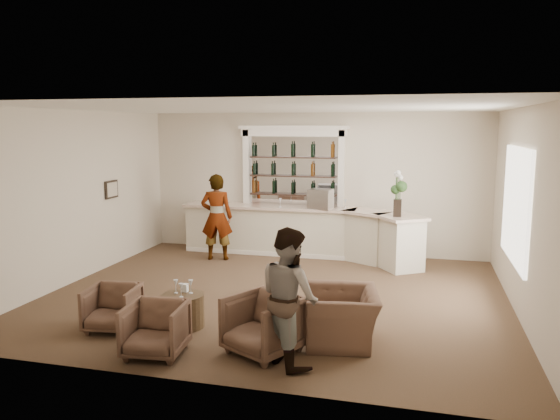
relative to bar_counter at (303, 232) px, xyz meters
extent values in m
plane|color=brown|center=(0.16, -3.00, -0.57)|extent=(8.00, 8.00, 0.00)
cube|color=beige|center=(0.16, 0.50, 1.08)|extent=(8.00, 0.04, 3.30)
cube|color=beige|center=(-3.84, -3.00, 1.08)|extent=(0.04, 7.00, 3.30)
cube|color=beige|center=(4.16, -3.00, 1.08)|extent=(0.04, 7.00, 3.30)
cube|color=white|center=(0.16, -3.00, 2.73)|extent=(8.00, 7.00, 0.04)
cube|color=white|center=(4.13, -2.50, 1.13)|extent=(0.05, 2.40, 1.90)
cube|color=black|center=(-3.81, -1.80, 1.08)|extent=(0.04, 0.46, 0.38)
cube|color=#C4B39C|center=(-3.78, -1.80, 1.08)|extent=(0.01, 0.38, 0.30)
cube|color=beige|center=(-0.84, 0.15, -0.03)|extent=(4.00, 0.70, 1.08)
cube|color=beige|center=(-0.84, 0.13, 0.54)|extent=(4.10, 0.82, 0.06)
cube|color=beige|center=(1.51, -0.08, -0.03)|extent=(1.12, 1.04, 1.08)
cube|color=beige|center=(1.51, -0.10, 0.54)|extent=(1.27, 1.19, 0.06)
cube|color=beige|center=(2.21, -0.60, -0.03)|extent=(1.08, 1.14, 1.08)
cube|color=beige|center=(2.21, -0.62, 0.54)|extent=(1.24, 1.29, 0.06)
cube|color=white|center=(-0.84, -0.18, -0.52)|extent=(4.00, 0.06, 0.10)
cube|color=white|center=(-0.34, 0.48, 1.38)|extent=(2.15, 0.02, 1.65)
cube|color=white|center=(-1.49, 0.42, 0.88)|extent=(0.14, 0.16, 2.90)
cube|color=white|center=(0.81, 0.42, 0.88)|extent=(0.14, 0.16, 2.90)
cube|color=white|center=(-0.34, 0.42, 2.27)|extent=(2.52, 0.16, 0.18)
cube|color=white|center=(-0.34, 0.42, 2.39)|extent=(2.64, 0.20, 0.08)
cube|color=#301F18|center=(-0.34, 0.37, 0.81)|extent=(2.05, 0.20, 0.03)
cube|color=#301F18|center=(-0.34, 0.37, 1.25)|extent=(2.05, 0.20, 0.03)
cube|color=#301F18|center=(-0.34, 0.37, 1.69)|extent=(2.05, 0.20, 0.03)
cylinder|color=#47341F|center=(-0.79, -4.86, -0.32)|extent=(0.64, 0.64, 0.50)
imported|color=gray|center=(-1.81, -0.78, 0.40)|extent=(0.79, 0.60, 1.94)
imported|color=gray|center=(1.06, -5.70, 0.31)|extent=(1.07, 1.08, 1.76)
imported|color=brown|center=(-1.74, -5.23, -0.24)|extent=(0.81, 0.83, 0.67)
imported|color=brown|center=(-0.70, -5.90, -0.22)|extent=(0.83, 0.85, 0.70)
imported|color=brown|center=(0.65, -5.49, -0.18)|extent=(1.15, 1.16, 0.79)
imported|color=brown|center=(1.61, -4.83, -0.21)|extent=(1.17, 1.28, 0.73)
cube|color=silver|center=(0.42, -0.06, 0.79)|extent=(0.57, 0.50, 0.44)
cube|color=black|center=(2.15, -0.72, 0.75)|extent=(0.16, 0.16, 0.36)
cube|color=white|center=(-0.81, -4.72, -0.01)|extent=(0.08, 0.08, 0.12)
camera|label=1|loc=(2.60, -12.10, 2.42)|focal=35.00mm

